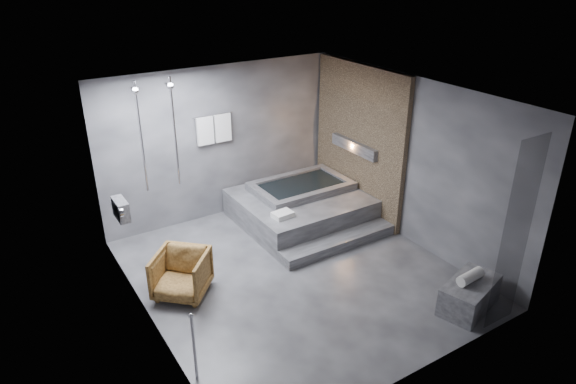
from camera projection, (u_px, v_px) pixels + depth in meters
room at (309, 160)px, 7.63m from camera, size 5.00×5.04×2.82m
tub_deck at (300, 207)px, 9.49m from camera, size 2.20×2.00×0.50m
tub_step at (339, 242)px, 8.66m from camera, size 2.20×0.36×0.18m
concrete_bench at (469, 295)px, 7.12m from camera, size 1.04×0.75×0.42m
driftwood_chair at (181, 274)px, 7.36m from camera, size 1.03×1.04×0.68m
rolled_towel at (470, 277)px, 7.02m from camera, size 0.44×0.19×0.16m
deck_towel at (283, 215)px, 8.59m from camera, size 0.35×0.27×0.09m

